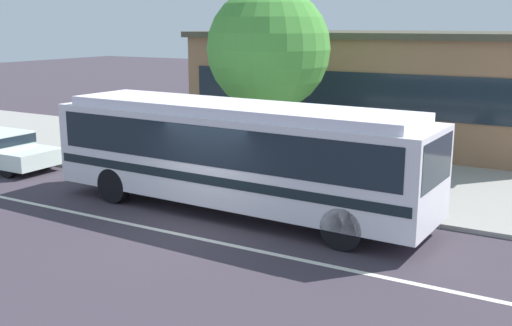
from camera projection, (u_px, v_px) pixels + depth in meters
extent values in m
plane|color=#3B333D|center=(202.00, 226.00, 15.47)|extent=(120.00, 120.00, 0.00)
cube|color=gray|center=(316.00, 169.00, 21.19)|extent=(60.00, 8.00, 0.12)
cube|color=silver|center=(183.00, 235.00, 14.80)|extent=(56.00, 0.16, 0.01)
cube|color=white|center=(235.00, 155.00, 16.31)|extent=(10.73, 2.84, 2.27)
cube|color=white|center=(235.00, 108.00, 16.03)|extent=(9.87, 2.51, 0.24)
cube|color=#19232D|center=(235.00, 138.00, 16.21)|extent=(10.09, 2.85, 1.00)
cube|color=black|center=(236.00, 170.00, 16.40)|extent=(10.52, 2.86, 0.24)
cube|color=#19232D|center=(435.00, 162.00, 13.48)|extent=(0.19, 2.20, 1.09)
cylinder|color=black|center=(379.00, 204.00, 15.59)|extent=(1.01, 0.31, 1.00)
cylinder|color=black|center=(343.00, 228.00, 13.75)|extent=(1.01, 0.31, 1.00)
cylinder|color=black|center=(165.00, 170.00, 19.23)|extent=(1.01, 0.31, 1.00)
cylinder|color=black|center=(114.00, 185.00, 17.39)|extent=(1.01, 0.31, 1.00)
cylinder|color=black|center=(46.00, 159.00, 21.58)|extent=(0.64, 0.22, 0.64)
cylinder|color=black|center=(8.00, 168.00, 20.25)|extent=(0.64, 0.22, 0.64)
cylinder|color=#363239|center=(208.00, 160.00, 20.54)|extent=(0.14, 0.14, 0.81)
cylinder|color=#363239|center=(203.00, 160.00, 20.52)|extent=(0.14, 0.14, 0.81)
cylinder|color=#8F52AA|center=(205.00, 139.00, 20.37)|extent=(0.48, 0.48, 0.63)
sphere|color=tan|center=(205.00, 126.00, 20.28)|extent=(0.22, 0.22, 0.22)
cylinder|color=brown|center=(268.00, 129.00, 21.20)|extent=(0.34, 0.34, 2.55)
sphere|color=#448D37|center=(269.00, 49.00, 20.60)|extent=(4.15, 4.15, 4.15)
cube|color=#8C6648|center=(380.00, 89.00, 26.45)|extent=(14.52, 7.78, 4.38)
cube|color=#19232D|center=(345.00, 93.00, 23.11)|extent=(13.35, 0.04, 1.58)
cube|color=#444132|center=(382.00, 34.00, 25.94)|extent=(14.92, 8.18, 0.24)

